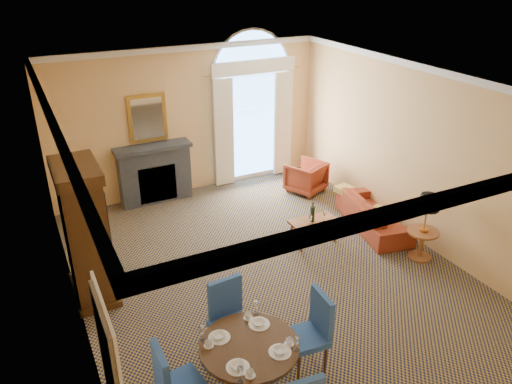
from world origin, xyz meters
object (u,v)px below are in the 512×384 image
armchair (306,177)px  side_table (426,218)px  dining_table (249,357)px  armoire (86,235)px  sofa (374,214)px  coffee_table (314,222)px

armchair → side_table: size_ratio=0.63×
dining_table → armoire: bearing=114.7°
dining_table → side_table: size_ratio=0.98×
sofa → armchair: 2.02m
armoire → dining_table: bearing=-65.3°
armoire → dining_table: 3.21m
sofa → armchair: armchair is taller
dining_table → coffee_table: (2.60, 2.65, -0.13)m
armoire → coffee_table: size_ratio=2.50×
sofa → side_table: 1.35m
sofa → dining_table: bearing=135.0°
coffee_table → side_table: (1.39, -1.29, 0.37)m
armoire → armchair: (4.95, 1.72, -0.71)m
armoire → coffee_table: (3.93, -0.23, -0.63)m
armoire → armchair: bearing=19.2°
armchair → coffee_table: bearing=38.0°
sofa → side_table: side_table is taller
armchair → side_table: bearing=72.2°
dining_table → coffee_table: bearing=45.5°
coffee_table → armchair: bearing=62.6°
dining_table → sofa: dining_table is taller
armoire → sofa: 5.33m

